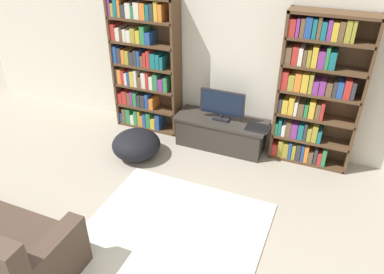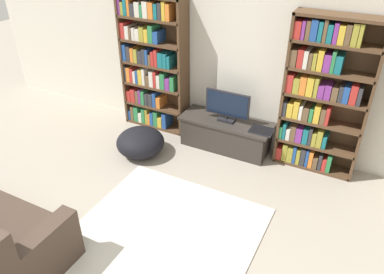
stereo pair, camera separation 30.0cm
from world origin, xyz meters
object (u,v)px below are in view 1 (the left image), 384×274
object	(u,v)px
laptop	(257,128)
bookshelf_left	(144,66)
tv_stand	(221,132)
beanbag_ottoman	(136,144)
television	(222,105)
bookshelf_right	(315,93)

from	to	relation	value
laptop	bookshelf_left	bearing A→B (deg)	174.04
bookshelf_left	tv_stand	bearing A→B (deg)	-5.61
tv_stand	beanbag_ottoman	xyz separation A→B (m)	(-1.01, -0.72, -0.04)
bookshelf_left	beanbag_ottoman	xyz separation A→B (m)	(0.29, -0.85, -0.83)
bookshelf_left	tv_stand	world-z (taller)	bookshelf_left
bookshelf_left	laptop	xyz separation A→B (m)	(1.85, -0.19, -0.56)
beanbag_ottoman	television	bearing A→B (deg)	35.44
beanbag_ottoman	bookshelf_left	bearing A→B (deg)	108.95
bookshelf_left	beanbag_ottoman	bearing A→B (deg)	-71.05
bookshelf_right	laptop	bearing A→B (deg)	-163.26
television	bookshelf_left	bearing A→B (deg)	174.37
tv_stand	beanbag_ottoman	distance (m)	1.24
television	beanbag_ottoman	xyz separation A→B (m)	(-1.01, -0.72, -0.49)
laptop	beanbag_ottoman	xyz separation A→B (m)	(-1.55, -0.66, -0.27)
bookshelf_left	tv_stand	xyz separation A→B (m)	(1.30, -0.13, -0.79)
tv_stand	beanbag_ottoman	bearing A→B (deg)	-144.55
tv_stand	bookshelf_right	bearing A→B (deg)	6.21
bookshelf_right	laptop	distance (m)	0.88
television	laptop	size ratio (longest dim) A/B	2.02
bookshelf_left	beanbag_ottoman	distance (m)	1.22
laptop	beanbag_ottoman	distance (m)	1.71
bookshelf_right	tv_stand	distance (m)	1.44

